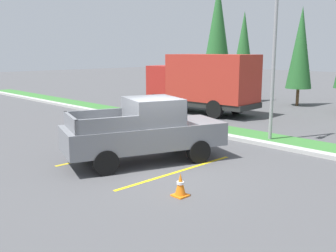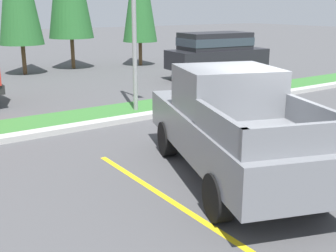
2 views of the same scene
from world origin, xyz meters
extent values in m
plane|color=#4C4C4F|center=(0.00, 0.00, 0.00)|extent=(120.00, 120.00, 0.00)
cube|color=yellow|center=(-2.47, 0.21, 0.00)|extent=(0.12, 4.80, 0.01)
cube|color=yellow|center=(0.63, 0.21, 0.00)|extent=(0.12, 4.80, 0.01)
cube|color=#B2B2AD|center=(0.00, 5.00, 0.07)|extent=(56.00, 0.40, 0.15)
cube|color=#387533|center=(0.00, 6.10, 0.03)|extent=(56.00, 1.80, 0.06)
cylinder|color=black|center=(-1.19, 1.95, 0.38)|extent=(0.52, 0.81, 0.76)
cylinder|color=black|center=(0.41, 1.38, 0.38)|extent=(0.52, 0.81, 0.76)
cylinder|color=black|center=(-2.24, -0.97, 0.38)|extent=(0.52, 0.81, 0.76)
cylinder|color=black|center=(-0.64, -1.54, 0.38)|extent=(0.52, 0.81, 0.76)
cube|color=slate|center=(-0.92, 0.21, 0.88)|extent=(3.54, 5.54, 0.76)
cube|color=slate|center=(-0.81, 0.49, 1.68)|extent=(2.20, 2.10, 0.84)
cube|color=#2D3842|center=(-0.54, 1.26, 1.73)|extent=(1.54, 0.60, 0.63)
cube|color=slate|center=(-2.21, -0.87, 1.48)|extent=(0.74, 1.82, 0.44)
cube|color=slate|center=(-0.61, -1.45, 1.48)|extent=(0.74, 1.82, 0.44)
cube|color=slate|center=(-1.71, -2.01, 1.48)|extent=(1.73, 0.70, 0.44)
cube|color=silver|center=(-0.05, 2.61, 0.64)|extent=(1.75, 0.76, 0.28)
cylinder|color=black|center=(8.13, 10.07, 0.40)|extent=(0.82, 0.34, 0.80)
cylinder|color=black|center=(7.96, 8.38, 0.40)|extent=(0.82, 0.34, 0.80)
cylinder|color=black|center=(5.34, 10.35, 0.40)|extent=(0.82, 0.34, 0.80)
cylinder|color=black|center=(5.17, 8.66, 0.40)|extent=(0.82, 0.34, 0.80)
cube|color=black|center=(6.65, 9.37, 0.92)|extent=(4.76, 2.29, 0.84)
cube|color=black|center=(6.50, 9.38, 1.72)|extent=(3.25, 1.98, 0.76)
cube|color=#2D3842|center=(6.50, 9.38, 1.70)|extent=(3.30, 2.02, 0.36)
cylinder|color=gray|center=(0.29, 5.90, 3.38)|extent=(0.14, 0.14, 6.76)
cylinder|color=brown|center=(-0.31, 15.71, 0.72)|extent=(0.20, 0.20, 1.45)
cylinder|color=brown|center=(2.47, 16.33, 0.81)|extent=(0.20, 0.20, 1.62)
cylinder|color=brown|center=(6.14, 15.40, 0.67)|extent=(0.20, 0.20, 1.33)
camera|label=1|loc=(8.57, -7.94, 3.59)|focal=41.87mm
camera|label=2|loc=(-6.22, -5.41, 3.18)|focal=45.12mm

